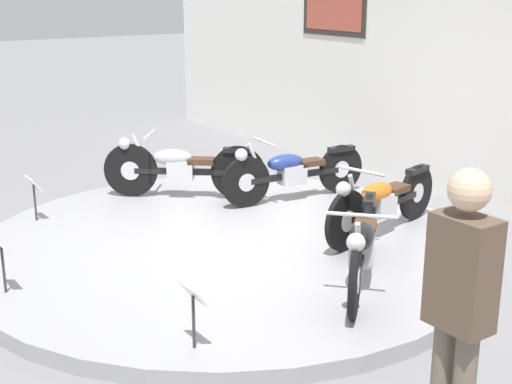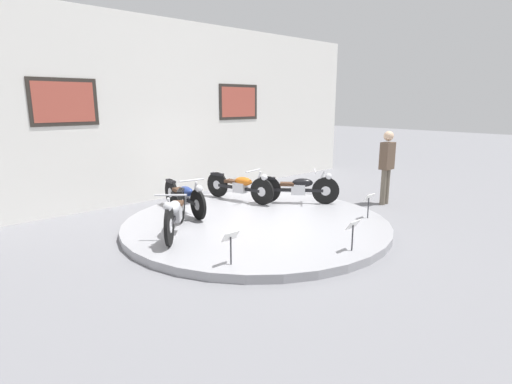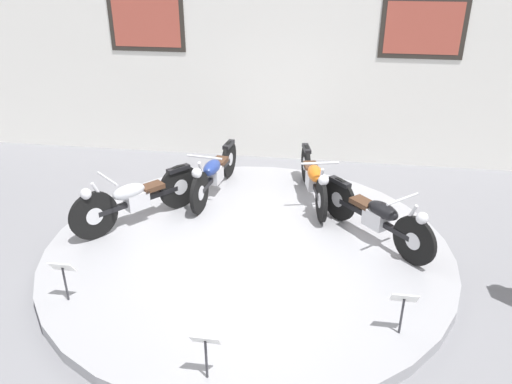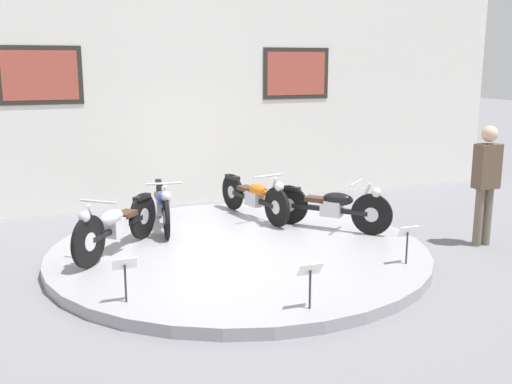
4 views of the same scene
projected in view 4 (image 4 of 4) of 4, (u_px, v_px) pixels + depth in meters
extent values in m
plane|color=slate|center=(239.00, 257.00, 8.43)|extent=(60.00, 60.00, 0.00)
cylinder|color=#99999E|center=(239.00, 252.00, 8.42)|extent=(5.27, 5.27, 0.15)
cube|color=white|center=(177.00, 86.00, 11.19)|extent=(14.00, 0.20, 4.48)
cube|color=#2D2823|center=(40.00, 75.00, 10.22)|extent=(1.40, 0.02, 1.00)
cube|color=#B24C3D|center=(40.00, 75.00, 10.22)|extent=(1.24, 0.02, 0.84)
cube|color=#2D2823|center=(296.00, 74.00, 11.87)|extent=(1.40, 0.02, 1.00)
cube|color=#B24C3D|center=(296.00, 74.00, 11.87)|extent=(1.24, 0.02, 0.84)
cylinder|color=black|center=(89.00, 242.00, 7.51)|extent=(0.47, 0.55, 0.67)
cylinder|color=silver|center=(89.00, 242.00, 7.51)|extent=(0.20, 0.22, 0.24)
cylinder|color=black|center=(143.00, 216.00, 8.75)|extent=(0.47, 0.55, 0.67)
cylinder|color=silver|center=(143.00, 216.00, 8.75)|extent=(0.20, 0.22, 0.24)
cube|color=black|center=(118.00, 228.00, 8.13)|extent=(0.85, 1.00, 0.07)
cube|color=silver|center=(116.00, 227.00, 8.09)|extent=(0.36, 0.37, 0.24)
ellipsoid|color=#B2B5BA|center=(111.00, 218.00, 7.96)|extent=(0.48, 0.51, 0.20)
cube|color=#472D1E|center=(126.00, 214.00, 8.31)|extent=(0.36, 0.37, 0.07)
cube|color=black|center=(142.00, 197.00, 8.69)|extent=(0.31, 0.34, 0.06)
cylinder|color=silver|center=(95.00, 223.00, 7.60)|extent=(0.19, 0.22, 0.54)
cylinder|color=silver|center=(98.00, 202.00, 7.65)|extent=(0.44, 0.37, 0.03)
sphere|color=silver|center=(84.00, 217.00, 7.38)|extent=(0.15, 0.15, 0.15)
cylinder|color=black|center=(166.00, 218.00, 8.78)|extent=(0.13, 0.62, 0.62)
cylinder|color=silver|center=(166.00, 218.00, 8.78)|extent=(0.09, 0.22, 0.22)
cylinder|color=black|center=(159.00, 198.00, 10.06)|extent=(0.13, 0.62, 0.62)
cylinder|color=silver|center=(159.00, 198.00, 10.06)|extent=(0.09, 0.22, 0.22)
cube|color=black|center=(163.00, 207.00, 9.42)|extent=(0.23, 1.24, 0.07)
cube|color=silver|center=(163.00, 206.00, 9.38)|extent=(0.24, 0.34, 0.24)
ellipsoid|color=navy|center=(163.00, 198.00, 9.25)|extent=(0.28, 0.50, 0.20)
cube|color=#472D1E|center=(161.00, 195.00, 9.60)|extent=(0.24, 0.34, 0.07)
cube|color=black|center=(159.00, 182.00, 10.01)|extent=(0.14, 0.37, 0.06)
cylinder|color=silver|center=(165.00, 202.00, 8.88)|extent=(0.08, 0.25, 0.54)
cylinder|color=silver|center=(164.00, 184.00, 8.92)|extent=(0.54, 0.10, 0.03)
sphere|color=silver|center=(166.00, 196.00, 8.65)|extent=(0.15, 0.15, 0.15)
cylinder|color=black|center=(277.00, 207.00, 9.39)|extent=(0.19, 0.62, 0.63)
cylinder|color=silver|center=(277.00, 207.00, 9.39)|extent=(0.11, 0.23, 0.22)
cylinder|color=black|center=(233.00, 192.00, 10.50)|extent=(0.19, 0.62, 0.63)
cylinder|color=silver|center=(233.00, 192.00, 10.50)|extent=(0.11, 0.23, 0.22)
cube|color=black|center=(254.00, 199.00, 9.95)|extent=(0.34, 1.23, 0.07)
cube|color=silver|center=(255.00, 198.00, 9.91)|extent=(0.27, 0.36, 0.24)
ellipsoid|color=#D16619|center=(258.00, 190.00, 9.79)|extent=(0.32, 0.52, 0.20)
cube|color=#472D1E|center=(246.00, 189.00, 10.10)|extent=(0.27, 0.36, 0.07)
cube|color=black|center=(232.00, 177.00, 10.44)|extent=(0.18, 0.37, 0.06)
cylinder|color=silver|center=(272.00, 193.00, 9.47)|extent=(0.10, 0.25, 0.54)
cylinder|color=silver|center=(268.00, 176.00, 9.51)|extent=(0.53, 0.15, 0.03)
sphere|color=silver|center=(279.00, 187.00, 9.27)|extent=(0.15, 0.15, 0.15)
cylinder|color=black|center=(372.00, 214.00, 8.94)|extent=(0.46, 0.50, 0.63)
cylinder|color=silver|center=(372.00, 214.00, 8.94)|extent=(0.20, 0.21, 0.22)
cylinder|color=black|center=(289.00, 205.00, 9.54)|extent=(0.46, 0.50, 0.63)
cylinder|color=silver|center=(289.00, 205.00, 9.54)|extent=(0.20, 0.21, 0.22)
cube|color=black|center=(329.00, 209.00, 9.24)|extent=(0.89, 0.97, 0.07)
cube|color=silver|center=(332.00, 208.00, 9.22)|extent=(0.36, 0.37, 0.24)
ellipsoid|color=black|center=(338.00, 199.00, 9.14)|extent=(0.49, 0.50, 0.20)
cube|color=#472D1E|center=(316.00, 199.00, 9.31)|extent=(0.36, 0.37, 0.07)
cube|color=black|center=(289.00, 188.00, 9.49)|extent=(0.32, 0.33, 0.06)
cylinder|color=silver|center=(363.00, 200.00, 8.97)|extent=(0.20, 0.21, 0.54)
cylinder|color=silver|center=(356.00, 183.00, 8.96)|extent=(0.42, 0.39, 0.03)
sphere|color=silver|center=(377.00, 193.00, 8.84)|extent=(0.15, 0.15, 0.15)
cylinder|color=#333338|center=(126.00, 284.00, 6.44)|extent=(0.02, 0.02, 0.42)
cube|color=white|center=(125.00, 264.00, 6.39)|extent=(0.26, 0.11, 0.15)
cylinder|color=#333338|center=(310.00, 290.00, 6.27)|extent=(0.02, 0.02, 0.42)
cube|color=white|center=(310.00, 269.00, 6.22)|extent=(0.26, 0.11, 0.15)
cylinder|color=#333338|center=(407.00, 248.00, 7.66)|extent=(0.02, 0.02, 0.42)
cube|color=white|center=(408.00, 231.00, 7.62)|extent=(0.26, 0.11, 0.15)
cylinder|color=#6B6051|center=(479.00, 217.00, 8.87)|extent=(0.13, 0.13, 0.87)
cylinder|color=#6B6051|center=(487.00, 216.00, 8.92)|extent=(0.13, 0.13, 0.87)
cube|color=brown|center=(487.00, 166.00, 8.73)|extent=(0.36, 0.22, 0.65)
sphere|color=beige|center=(490.00, 134.00, 8.63)|extent=(0.24, 0.24, 0.24)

